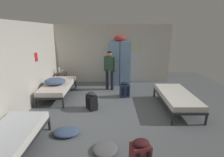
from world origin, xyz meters
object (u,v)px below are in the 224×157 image
(backpack_navy, at_px, (124,90))
(bed_left_rear, at_px, (58,86))
(bed_left_front, at_px, (5,141))
(clothes_pile_denim, at_px, (66,132))
(bedding_heap, at_px, (55,81))
(backpack_black, at_px, (92,101))
(shelf_unit, at_px, (61,77))
(water_bottle, at_px, (59,70))
(backpack_maroon, at_px, (140,154))
(locker_bank, at_px, (119,62))
(person_traveler, at_px, (109,67))
(clothes_pile_grey, at_px, (105,149))
(lotion_bottle, at_px, (62,71))
(bed_right, at_px, (176,97))

(backpack_navy, bearing_deg, bed_left_rear, 179.43)
(bed_left_front, distance_m, clothes_pile_denim, 1.18)
(bedding_heap, bearing_deg, backpack_black, -33.56)
(shelf_unit, xyz_separation_m, water_bottle, (-0.08, 0.02, 0.34))
(water_bottle, bearing_deg, backpack_black, -54.31)
(bed_left_front, xyz_separation_m, backpack_maroon, (2.39, -0.20, -0.12))
(locker_bank, xyz_separation_m, clothes_pile_denim, (-1.36, -3.72, -0.91))
(person_traveler, height_order, clothes_pile_grey, person_traveler)
(bed_left_rear, xyz_separation_m, water_bottle, (-0.33, 1.29, 0.30))
(bed_left_rear, bearing_deg, shelf_unit, 101.17)
(lotion_bottle, xyz_separation_m, backpack_black, (1.49, -2.23, -0.39))
(bed_left_front, xyz_separation_m, lotion_bottle, (-0.18, 4.22, 0.27))
(backpack_maroon, xyz_separation_m, clothes_pile_grey, (-0.61, 0.39, -0.21))
(clothes_pile_denim, bearing_deg, water_bottle, 108.63)
(lotion_bottle, bearing_deg, bed_left_rear, -81.65)
(backpack_maroon, bearing_deg, person_traveler, 98.33)
(locker_bank, height_order, lotion_bottle, locker_bank)
(person_traveler, distance_m, backpack_black, 1.92)
(bedding_heap, distance_m, backpack_black, 1.68)
(shelf_unit, relative_size, backpack_maroon, 1.04)
(shelf_unit, relative_size, water_bottle, 2.29)
(bed_right, xyz_separation_m, clothes_pile_grey, (-2.06, -1.85, -0.33))
(bed_right, distance_m, clothes_pile_grey, 2.79)
(bed_left_front, bearing_deg, shelf_unit, 93.36)
(bedding_heap, bearing_deg, bed_left_front, -88.91)
(backpack_black, bearing_deg, backpack_maroon, -63.89)
(bed_right, distance_m, backpack_maroon, 2.67)
(lotion_bottle, bearing_deg, backpack_navy, -26.24)
(clothes_pile_grey, height_order, clothes_pile_denim, clothes_pile_denim)
(bed_left_rear, relative_size, backpack_maroon, 3.45)
(shelf_unit, xyz_separation_m, backpack_navy, (2.61, -1.29, -0.09))
(bed_left_front, xyz_separation_m, backpack_navy, (2.36, 2.97, -0.12))
(locker_bank, xyz_separation_m, bedding_heap, (-2.28, -1.55, -0.37))
(person_traveler, xyz_separation_m, water_bottle, (-2.14, 0.55, -0.24))
(water_bottle, relative_size, backpack_black, 0.45)
(bed_left_rear, height_order, bedding_heap, bedding_heap)
(shelf_unit, xyz_separation_m, clothes_pile_grey, (2.02, -4.07, -0.29))
(shelf_unit, distance_m, clothes_pile_denim, 3.71)
(locker_bank, height_order, clothes_pile_denim, locker_bank)
(shelf_unit, distance_m, backpack_maroon, 5.18)
(bed_left_front, bearing_deg, lotion_bottle, 92.44)
(shelf_unit, relative_size, person_traveler, 0.37)
(bed_left_front, bearing_deg, person_traveler, 64.07)
(person_traveler, xyz_separation_m, clothes_pile_denim, (-0.95, -2.99, -0.86))
(bedding_heap, distance_m, backpack_maroon, 3.96)
(locker_bank, height_order, person_traveler, locker_bank)
(shelf_unit, height_order, clothes_pile_denim, shelf_unit)
(shelf_unit, xyz_separation_m, lotion_bottle, (0.07, -0.04, 0.30))
(bed_left_front, bearing_deg, backpack_navy, 51.60)
(water_bottle, height_order, lotion_bottle, water_bottle)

